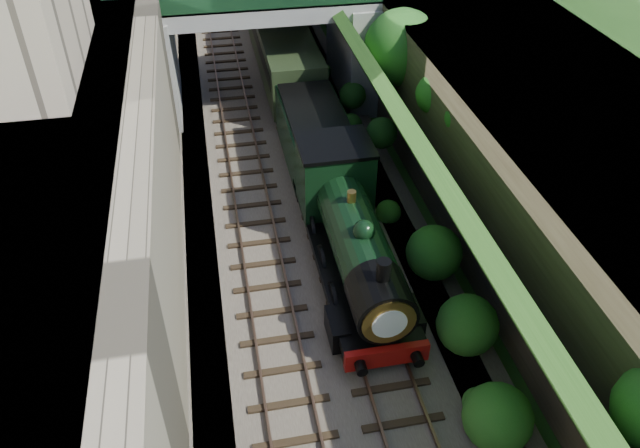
{
  "coord_description": "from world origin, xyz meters",
  "views": [
    {
      "loc": [
        -3.29,
        -8.22,
        16.06
      ],
      "look_at": [
        0.0,
        8.67,
        2.74
      ],
      "focal_mm": 35.0,
      "sensor_mm": 36.0,
      "label": 1
    }
  ],
  "objects_px": {
    "road_bridge": "(282,28)",
    "tree": "(403,49)",
    "locomotive": "(351,235)",
    "tender": "(314,141)"
  },
  "relations": [
    {
      "from": "locomotive",
      "to": "tender",
      "type": "xyz_separation_m",
      "value": [
        -0.0,
        7.36,
        -0.27
      ]
    },
    {
      "from": "road_bridge",
      "to": "tender",
      "type": "distance_m",
      "value": 8.13
    },
    {
      "from": "road_bridge",
      "to": "tender",
      "type": "height_order",
      "value": "road_bridge"
    },
    {
      "from": "road_bridge",
      "to": "tree",
      "type": "height_order",
      "value": "road_bridge"
    },
    {
      "from": "tree",
      "to": "locomotive",
      "type": "height_order",
      "value": "tree"
    },
    {
      "from": "road_bridge",
      "to": "tree",
      "type": "relative_size",
      "value": 2.42
    },
    {
      "from": "road_bridge",
      "to": "tree",
      "type": "distance_m",
      "value": 7.31
    },
    {
      "from": "tree",
      "to": "locomotive",
      "type": "bearing_deg",
      "value": -115.74
    },
    {
      "from": "locomotive",
      "to": "tender",
      "type": "distance_m",
      "value": 7.37
    },
    {
      "from": "tree",
      "to": "tender",
      "type": "bearing_deg",
      "value": -152.88
    }
  ]
}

